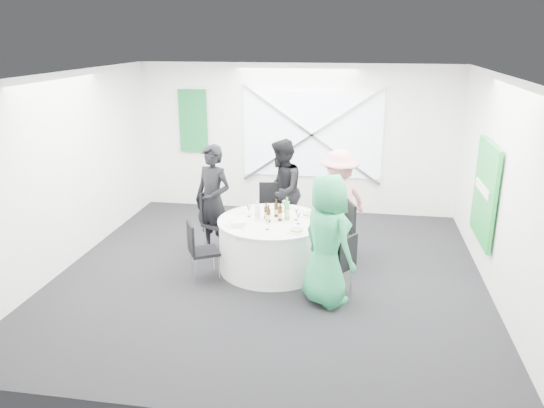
% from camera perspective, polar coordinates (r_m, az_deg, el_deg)
% --- Properties ---
extents(floor, '(6.00, 6.00, 0.00)m').
position_cam_1_polar(floor, '(7.70, -0.25, -7.55)').
color(floor, black).
rests_on(floor, ground).
extents(ceiling, '(6.00, 6.00, 0.00)m').
position_cam_1_polar(ceiling, '(6.97, -0.28, 13.71)').
color(ceiling, silver).
rests_on(ceiling, wall_back).
extents(wall_back, '(6.00, 0.00, 6.00)m').
position_cam_1_polar(wall_back, '(10.11, 2.63, 6.99)').
color(wall_back, white).
rests_on(wall_back, floor).
extents(wall_front, '(6.00, 0.00, 6.00)m').
position_cam_1_polar(wall_front, '(4.46, -6.83, -7.59)').
color(wall_front, white).
rests_on(wall_front, floor).
extents(wall_left, '(0.00, 6.00, 6.00)m').
position_cam_1_polar(wall_left, '(8.25, -21.30, 3.28)').
color(wall_left, white).
rests_on(wall_left, floor).
extents(wall_right, '(0.00, 6.00, 6.00)m').
position_cam_1_polar(wall_right, '(7.35, 23.49, 1.32)').
color(wall_right, white).
rests_on(wall_right, floor).
extents(window_panel, '(2.60, 0.03, 1.60)m').
position_cam_1_polar(window_panel, '(10.02, 4.33, 7.44)').
color(window_panel, silver).
rests_on(window_panel, wall_back).
extents(window_brace_a, '(2.63, 0.05, 1.84)m').
position_cam_1_polar(window_brace_a, '(9.98, 4.30, 7.40)').
color(window_brace_a, silver).
rests_on(window_brace_a, window_panel).
extents(window_brace_b, '(2.63, 0.05, 1.84)m').
position_cam_1_polar(window_brace_b, '(9.98, 4.30, 7.40)').
color(window_brace_b, silver).
rests_on(window_brace_b, window_panel).
extents(green_banner, '(0.55, 0.04, 1.20)m').
position_cam_1_polar(green_banner, '(10.43, -8.49, 8.83)').
color(green_banner, '#125C30').
rests_on(green_banner, wall_back).
extents(green_sign, '(0.05, 1.20, 1.40)m').
position_cam_1_polar(green_sign, '(7.95, 21.92, 1.18)').
color(green_sign, green).
rests_on(green_sign, wall_right).
extents(banquet_table, '(1.56, 1.56, 0.76)m').
position_cam_1_polar(banquet_table, '(7.73, -0.00, -4.38)').
color(banquet_table, silver).
rests_on(banquet_table, floor).
extents(chair_back, '(0.51, 0.52, 0.98)m').
position_cam_1_polar(chair_back, '(8.69, -0.01, -0.43)').
color(chair_back, black).
rests_on(chair_back, floor).
extents(chair_back_left, '(0.61, 0.60, 0.99)m').
position_cam_1_polar(chair_back_left, '(8.31, -5.99, -1.38)').
color(chair_back_left, black).
rests_on(chair_back_left, floor).
extents(chair_back_right, '(0.56, 0.56, 0.95)m').
position_cam_1_polar(chair_back_right, '(7.92, 7.54, -2.60)').
color(chair_back_right, black).
rests_on(chair_back_right, floor).
extents(chair_front_right, '(0.55, 0.54, 0.86)m').
position_cam_1_polar(chair_front_right, '(6.95, 7.37, -6.08)').
color(chair_front_right, black).
rests_on(chair_front_right, floor).
extents(chair_front_left, '(0.53, 0.52, 0.85)m').
position_cam_1_polar(chair_front_left, '(7.42, -7.88, -4.60)').
color(chair_front_left, black).
rests_on(chair_front_left, floor).
extents(person_man_back_left, '(0.74, 0.63, 1.73)m').
position_cam_1_polar(person_man_back_left, '(8.14, -6.36, 0.33)').
color(person_man_back_left, black).
rests_on(person_man_back_left, floor).
extents(person_man_back, '(0.48, 0.84, 1.70)m').
position_cam_1_polar(person_man_back, '(8.66, 1.02, 1.41)').
color(person_man_back, black).
rests_on(person_man_back, floor).
extents(person_woman_pink, '(1.13, 1.08, 1.65)m').
position_cam_1_polar(person_woman_pink, '(8.25, 7.15, 0.23)').
color(person_woman_pink, pink).
rests_on(person_woman_pink, floor).
extents(person_woman_green, '(0.96, 0.97, 1.70)m').
position_cam_1_polar(person_woman_green, '(6.65, 5.96, -3.91)').
color(person_woman_green, '#28955C').
rests_on(person_woman_green, floor).
extents(plate_back, '(0.28, 0.28, 0.01)m').
position_cam_1_polar(plate_back, '(8.15, 0.16, -0.26)').
color(plate_back, white).
rests_on(plate_back, banquet_table).
extents(plate_back_left, '(0.27, 0.27, 0.01)m').
position_cam_1_polar(plate_back_left, '(7.95, -2.37, -0.77)').
color(plate_back_left, white).
rests_on(plate_back_left, banquet_table).
extents(plate_back_right, '(0.29, 0.29, 0.04)m').
position_cam_1_polar(plate_back_right, '(7.78, 4.05, -1.16)').
color(plate_back_right, white).
rests_on(plate_back_right, banquet_table).
extents(plate_front_right, '(0.26, 0.26, 0.04)m').
position_cam_1_polar(plate_front_right, '(7.15, 2.71, -2.87)').
color(plate_front_right, white).
rests_on(plate_front_right, banquet_table).
extents(plate_front_left, '(0.27, 0.27, 0.01)m').
position_cam_1_polar(plate_front_left, '(7.41, -4.06, -2.22)').
color(plate_front_left, white).
rests_on(plate_front_left, banquet_table).
extents(napkin, '(0.22, 0.20, 0.05)m').
position_cam_1_polar(napkin, '(7.34, -3.76, -2.12)').
color(napkin, silver).
rests_on(napkin, plate_front_left).
extents(beer_bottle_a, '(0.06, 0.06, 0.24)m').
position_cam_1_polar(beer_bottle_a, '(7.61, -0.64, -0.95)').
color(beer_bottle_a, '#3C200B').
rests_on(beer_bottle_a, banquet_table).
extents(beer_bottle_b, '(0.06, 0.06, 0.26)m').
position_cam_1_polar(beer_bottle_b, '(7.69, 0.45, -0.67)').
color(beer_bottle_b, '#3C200B').
rests_on(beer_bottle_b, banquet_table).
extents(beer_bottle_c, '(0.06, 0.06, 0.27)m').
position_cam_1_polar(beer_bottle_c, '(7.52, 0.87, -1.08)').
color(beer_bottle_c, '#3C200B').
rests_on(beer_bottle_c, banquet_table).
extents(beer_bottle_d, '(0.06, 0.06, 0.26)m').
position_cam_1_polar(beer_bottle_d, '(7.47, -0.37, -1.28)').
color(beer_bottle_d, '#3C200B').
rests_on(beer_bottle_d, banquet_table).
extents(green_water_bottle, '(0.08, 0.08, 0.33)m').
position_cam_1_polar(green_water_bottle, '(7.57, 1.63, -0.74)').
color(green_water_bottle, '#41AA58').
rests_on(green_water_bottle, banquet_table).
extents(clear_water_bottle, '(0.08, 0.08, 0.29)m').
position_cam_1_polar(clear_water_bottle, '(7.55, -1.58, -0.95)').
color(clear_water_bottle, silver).
rests_on(clear_water_bottle, banquet_table).
extents(wine_glass_a, '(0.07, 0.07, 0.17)m').
position_cam_1_polar(wine_glass_a, '(7.70, -2.48, -0.46)').
color(wine_glass_a, white).
rests_on(wine_glass_a, banquet_table).
extents(wine_glass_b, '(0.07, 0.07, 0.17)m').
position_cam_1_polar(wine_glass_b, '(7.55, 2.62, -0.84)').
color(wine_glass_b, white).
rests_on(wine_glass_b, banquet_table).
extents(wine_glass_c, '(0.07, 0.07, 0.17)m').
position_cam_1_polar(wine_glass_c, '(7.40, 2.86, -1.25)').
color(wine_glass_c, white).
rests_on(wine_glass_c, banquet_table).
extents(wine_glass_d, '(0.07, 0.07, 0.17)m').
position_cam_1_polar(wine_glass_d, '(7.91, 1.34, 0.05)').
color(wine_glass_d, white).
rests_on(wine_glass_d, banquet_table).
extents(wine_glass_e, '(0.07, 0.07, 0.17)m').
position_cam_1_polar(wine_glass_e, '(7.18, -0.51, -1.83)').
color(wine_glass_e, white).
rests_on(wine_glass_e, banquet_table).
extents(fork_a, '(0.10, 0.13, 0.01)m').
position_cam_1_polar(fork_a, '(7.11, 2.03, -3.10)').
color(fork_a, silver).
rests_on(fork_a, banquet_table).
extents(knife_a, '(0.11, 0.12, 0.01)m').
position_cam_1_polar(knife_a, '(7.29, 3.69, -2.58)').
color(knife_a, silver).
rests_on(knife_a, banquet_table).
extents(fork_b, '(0.10, 0.13, 0.01)m').
position_cam_1_polar(fork_b, '(7.52, -4.33, -1.95)').
color(fork_b, silver).
rests_on(fork_b, banquet_table).
extents(knife_b, '(0.10, 0.13, 0.01)m').
position_cam_1_polar(knife_b, '(7.21, -3.19, -2.80)').
color(knife_b, silver).
rests_on(knife_b, banquet_table).
extents(fork_c, '(0.15, 0.02, 0.01)m').
position_cam_1_polar(fork_c, '(8.09, 1.67, -0.45)').
color(fork_c, silver).
rests_on(fork_c, banquet_table).
extents(knife_c, '(0.15, 0.02, 0.01)m').
position_cam_1_polar(knife_c, '(8.13, -0.57, -0.36)').
color(knife_c, silver).
rests_on(knife_c, banquet_table).
extents(fork_d, '(0.10, 0.13, 0.01)m').
position_cam_1_polar(fork_d, '(7.69, 4.24, -1.48)').
color(fork_d, silver).
rests_on(fork_d, banquet_table).
extents(knife_d, '(0.09, 0.14, 0.01)m').
position_cam_1_polar(knife_d, '(7.93, 3.35, -0.87)').
color(knife_d, silver).
rests_on(knife_d, banquet_table).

